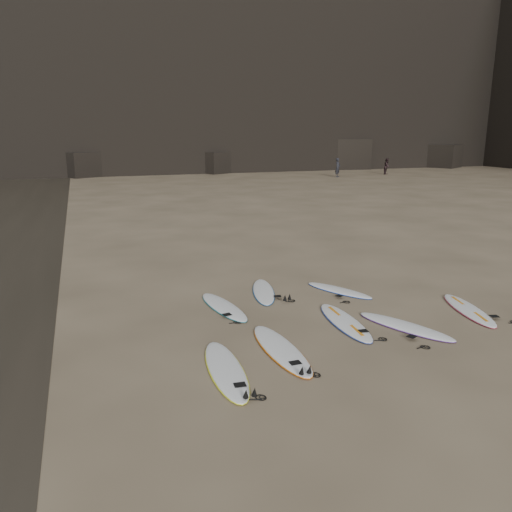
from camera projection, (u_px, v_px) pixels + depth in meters
The scene contains 11 objects.
ground at pixel (364, 327), 11.97m from camera, with size 240.00×240.00×0.00m, color #897559.
surfboard_0 at pixel (226, 369), 9.74m from camera, with size 0.65×2.69×0.10m, color white.
surfboard_1 at pixel (281, 349), 10.63m from camera, with size 0.66×2.77×0.10m, color white.
surfboard_2 at pixel (345, 322), 12.16m from camera, with size 0.64×2.65×0.10m, color white.
surfboard_3 at pixel (405, 326), 11.89m from camera, with size 0.60×2.51×0.09m, color white.
surfboard_4 at pixel (469, 309), 12.99m from camera, with size 0.61×2.52×0.09m, color white.
surfboard_5 at pixel (224, 306), 13.22m from camera, with size 0.60×2.50×0.09m, color white.
surfboard_6 at pixel (263, 291), 14.48m from camera, with size 0.58×2.42×0.09m, color white.
surfboard_7 at pixel (339, 290), 14.59m from camera, with size 0.53×2.21×0.08m, color white.
person_a at pixel (338, 168), 50.53m from camera, with size 0.70×0.46×1.92m, color black.
person_b at pixel (387, 166), 53.74m from camera, with size 0.83×0.65×1.71m, color black.
Camera 1 is at (-6.17, -9.69, 4.57)m, focal length 35.00 mm.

